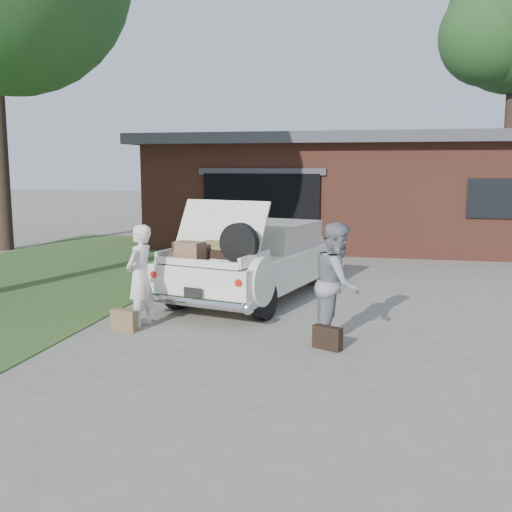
# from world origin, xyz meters

# --- Properties ---
(ground) EXTENTS (90.00, 90.00, 0.00)m
(ground) POSITION_xyz_m (0.00, 0.00, 0.00)
(ground) COLOR gray
(ground) RESTS_ON ground
(grass_strip) EXTENTS (6.00, 16.00, 0.02)m
(grass_strip) POSITION_xyz_m (-5.50, 3.00, 0.01)
(grass_strip) COLOR #2D4C1E
(grass_strip) RESTS_ON ground
(house) EXTENTS (12.80, 7.80, 3.30)m
(house) POSITION_xyz_m (0.98, 11.47, 1.67)
(house) COLOR brown
(house) RESTS_ON ground
(sedan) EXTENTS (2.90, 5.06, 1.86)m
(sedan) POSITION_xyz_m (-0.42, 2.81, 0.70)
(sedan) COLOR white
(sedan) RESTS_ON ground
(woman_left) EXTENTS (0.44, 0.61, 1.56)m
(woman_left) POSITION_xyz_m (-1.72, 0.31, 0.78)
(woman_left) COLOR white
(woman_left) RESTS_ON ground
(woman_right) EXTENTS (0.65, 0.82, 1.67)m
(woman_right) POSITION_xyz_m (1.24, 0.17, 0.83)
(woman_right) COLOR gray
(woman_right) RESTS_ON ground
(suitcase_left) EXTENTS (0.44, 0.23, 0.32)m
(suitcase_left) POSITION_xyz_m (-1.87, 0.03, 0.16)
(suitcase_left) COLOR olive
(suitcase_left) RESTS_ON ground
(suitcase_right) EXTENTS (0.42, 0.29, 0.31)m
(suitcase_right) POSITION_xyz_m (1.16, -0.21, 0.16)
(suitcase_right) COLOR black
(suitcase_right) RESTS_ON ground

